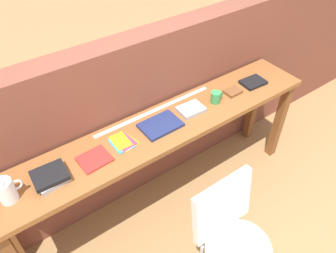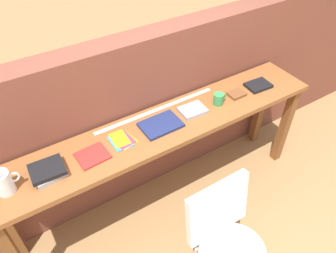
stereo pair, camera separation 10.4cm
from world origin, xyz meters
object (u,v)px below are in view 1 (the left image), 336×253
chair_white_moulded (233,234)px  book_stack_leftmost (50,177)px  leather_journal_brown (233,92)px  book_repair_rightmost (253,82)px  pamphlet_pile_colourful (123,142)px  book_open_centre (161,125)px  mug (216,97)px  magazine_cycling (94,159)px  pitcher_white (6,191)px

chair_white_moulded → book_stack_leftmost: size_ratio=4.29×
leather_journal_brown → book_repair_rightmost: 0.23m
pamphlet_pile_colourful → book_repair_rightmost: size_ratio=0.94×
book_open_centre → mug: bearing=-2.4°
magazine_cycling → mug: bearing=-3.5°
book_stack_leftmost → mug: (1.30, 0.01, 0.01)m
book_stack_leftmost → pitcher_white: bearing=178.0°
mug → book_repair_rightmost: mug is taller
chair_white_moulded → book_repair_rightmost: (0.91, 0.77, 0.37)m
leather_journal_brown → pitcher_white: bearing=-179.7°
chair_white_moulded → pitcher_white: (-1.05, 0.77, 0.43)m
chair_white_moulded → leather_journal_brown: (0.68, 0.77, 0.37)m
mug → book_repair_rightmost: (0.41, 0.00, -0.03)m
book_stack_leftmost → mug: 1.30m
book_stack_leftmost → book_repair_rightmost: (1.72, 0.01, -0.02)m
chair_white_moulded → pitcher_white: 1.37m
pitcher_white → book_repair_rightmost: 1.95m
chair_white_moulded → mug: 0.99m
book_stack_leftmost → book_open_centre: (0.80, 0.02, -0.02)m
book_stack_leftmost → leather_journal_brown: (1.49, 0.01, -0.02)m
book_stack_leftmost → leather_journal_brown: 1.49m
pitcher_white → book_repair_rightmost: size_ratio=0.93×
mug → leather_journal_brown: size_ratio=0.85×
pitcher_white → book_open_centre: (1.04, 0.01, -0.07)m
mug → leather_journal_brown: mug is taller
pitcher_white → book_repair_rightmost: bearing=0.0°
pitcher_white → mug: size_ratio=1.67×
book_open_centre → leather_journal_brown: 0.69m
pamphlet_pile_colourful → leather_journal_brown: size_ratio=1.42×
chair_white_moulded → mug: mug is taller
leather_journal_brown → book_repair_rightmost: (0.23, -0.00, 0.00)m
mug → book_repair_rightmost: size_ratio=0.56×
book_stack_leftmost → leather_journal_brown: book_stack_leftmost is taller
pamphlet_pile_colourful → book_repair_rightmost: 1.21m
pitcher_white → book_repair_rightmost: pitcher_white is taller
pitcher_white → magazine_cycling: pitcher_white is taller
book_stack_leftmost → pamphlet_pile_colourful: size_ratio=1.12×
leather_journal_brown → chair_white_moulded: bearing=-131.3°
magazine_cycling → pamphlet_pile_colourful: magazine_cycling is taller
pitcher_white → magazine_cycling: 0.52m
leather_journal_brown → book_repair_rightmost: book_repair_rightmost is taller
pitcher_white → book_open_centre: size_ratio=0.65×
leather_journal_brown → book_repair_rightmost: bearing=-0.6°
book_stack_leftmost → chair_white_moulded: bearing=-43.2°
leather_journal_brown → mug: bearing=-177.7°
book_stack_leftmost → book_repair_rightmost: bearing=0.3°
pamphlet_pile_colourful → book_open_centre: 0.30m
pitcher_white → mug: bearing=-0.1°
chair_white_moulded → book_stack_leftmost: bearing=136.8°
pitcher_white → book_stack_leftmost: size_ratio=0.88×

